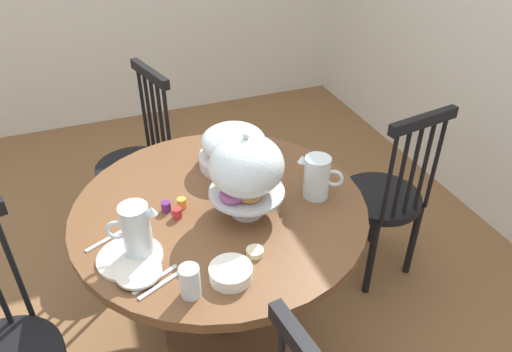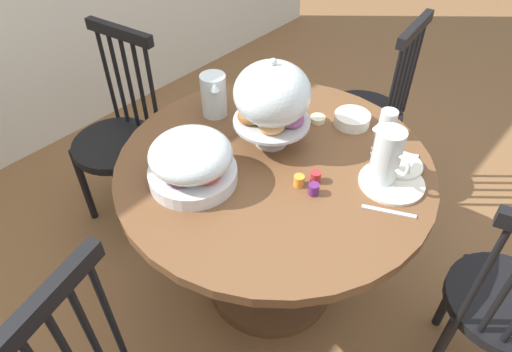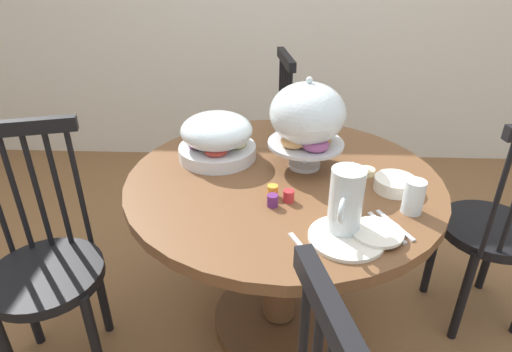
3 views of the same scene
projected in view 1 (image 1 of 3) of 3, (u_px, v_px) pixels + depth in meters
name	position (u px, v px, depth m)	size (l,w,h in m)	color
ground_plane	(212.00, 344.00, 2.23)	(10.00, 10.00, 0.00)	brown
dining_table	(222.00, 249.00, 2.00)	(1.13, 1.13, 0.74)	brown
windsor_chair_near_window	(383.00, 200.00, 2.38)	(0.40, 0.41, 0.97)	black
windsor_chair_by_cabinet	(138.00, 166.00, 2.62)	(0.42, 0.42, 0.97)	black
pastry_stand_with_dome	(246.00, 169.00, 1.73)	(0.28, 0.28, 0.34)	silver
fruit_platter_covered	(233.00, 147.00, 2.07)	(0.30, 0.30, 0.18)	silver
orange_juice_pitcher	(137.00, 234.00, 1.60)	(0.10, 0.18, 0.21)	silver
milk_pitcher	(317.00, 179.00, 1.88)	(0.13, 0.16, 0.17)	silver
china_plate_large	(130.00, 257.00, 1.63)	(0.22, 0.22, 0.01)	white
china_plate_small	(139.00, 272.00, 1.56)	(0.15, 0.15, 0.01)	white
cereal_bowl	(231.00, 273.00, 1.55)	(0.14, 0.14, 0.04)	white
drinking_glass	(190.00, 282.00, 1.48)	(0.06, 0.06, 0.11)	silver
butter_dish	(255.00, 252.00, 1.65)	(0.06, 0.06, 0.02)	beige
jam_jar_strawberry	(177.00, 213.00, 1.80)	(0.04, 0.04, 0.04)	#B7282D
jam_jar_apricot	(182.00, 203.00, 1.85)	(0.04, 0.04, 0.04)	orange
jam_jar_grape	(166.00, 207.00, 1.84)	(0.04, 0.04, 0.04)	#5B2366
table_knife	(155.00, 280.00, 1.55)	(0.17, 0.01, 0.01)	silver
dinner_fork	(161.00, 284.00, 1.53)	(0.17, 0.01, 0.01)	silver
soup_spoon	(107.00, 239.00, 1.71)	(0.17, 0.01, 0.01)	silver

